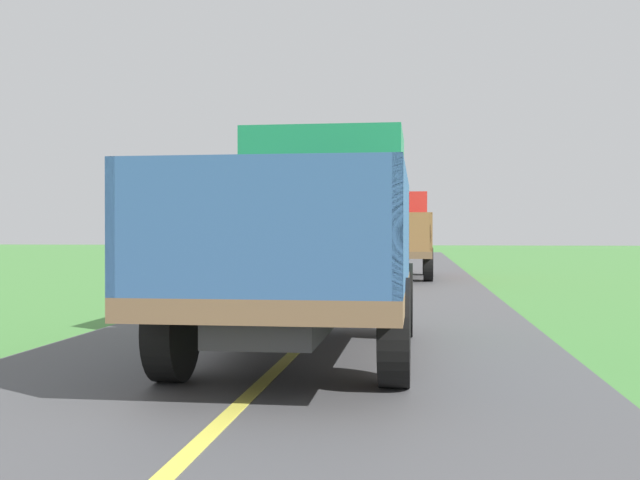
% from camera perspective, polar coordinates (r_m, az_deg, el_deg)
% --- Properties ---
extents(banana_truck_near, '(2.38, 5.82, 2.80)m').
position_cam_1_polar(banana_truck_near, '(9.31, -0.21, 0.44)').
color(banana_truck_near, '#2D2D30').
rests_on(banana_truck_near, road_surface).
extents(banana_truck_far, '(2.38, 5.81, 2.80)m').
position_cam_1_polar(banana_truck_far, '(24.72, 5.69, 0.46)').
color(banana_truck_far, '#2D2D30').
rests_on(banana_truck_far, road_surface).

